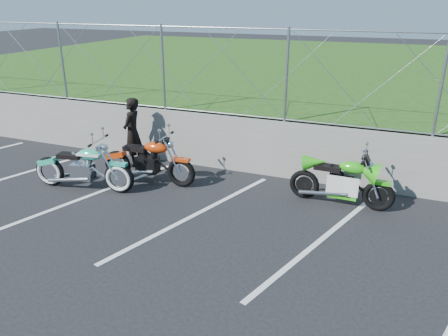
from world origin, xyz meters
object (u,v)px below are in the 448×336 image
at_px(sportbike_green, 342,183).
at_px(person_standing, 132,132).
at_px(naked_orange, 150,162).
at_px(cruiser_turquoise, 85,169).

height_order(sportbike_green, person_standing, person_standing).
bearing_deg(naked_orange, person_standing, 136.15).
distance_m(cruiser_turquoise, naked_orange, 1.37).
xyz_separation_m(sportbike_green, person_standing, (-5.04, 0.37, 0.38)).
relative_size(cruiser_turquoise, naked_orange, 1.03).
bearing_deg(sportbike_green, naked_orange, -172.27).
bearing_deg(person_standing, sportbike_green, 78.42).
distance_m(cruiser_turquoise, person_standing, 1.71).
xyz_separation_m(naked_orange, person_standing, (-0.94, 0.81, 0.36)).
xyz_separation_m(cruiser_turquoise, person_standing, (0.14, 1.66, 0.38)).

